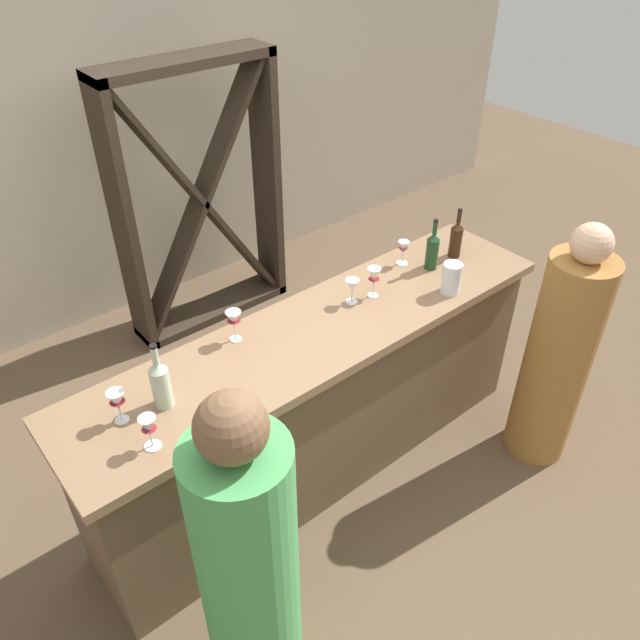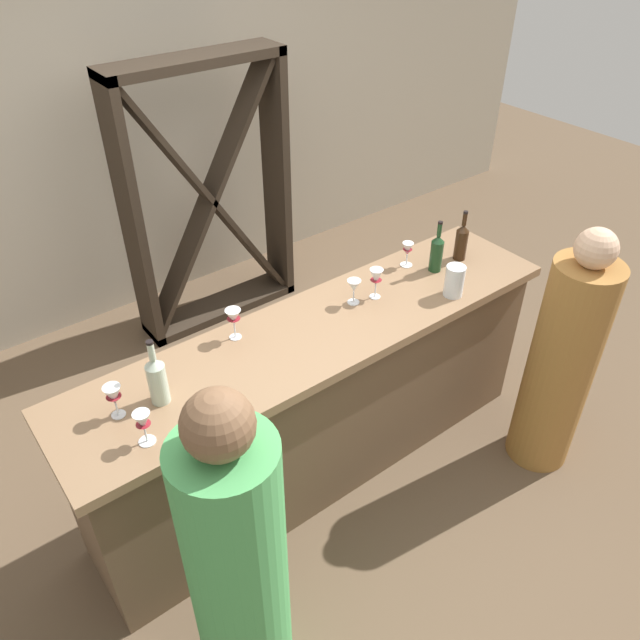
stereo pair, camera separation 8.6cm
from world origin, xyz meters
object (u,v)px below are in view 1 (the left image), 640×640
object	(u,v)px
wine_bottle_leftmost_clear_pale	(160,383)
wine_glass_near_left	(149,427)
wine_rack	(200,201)
wine_glass_near_right	(374,277)
wine_glass_far_left	(352,286)
wine_glass_far_right	(234,320)
wine_glass_far_center	(403,249)
wine_bottle_center_amber_brown	(456,239)
person_left_guest	(248,568)
water_pitcher	(451,278)
person_center_guest	(558,357)
wine_bottle_second_left_olive_green	(432,250)
wine_glass_near_center	(117,402)

from	to	relation	value
wine_bottle_leftmost_clear_pale	wine_glass_near_left	xyz separation A→B (m)	(-0.14, -0.18, -0.02)
wine_rack	wine_glass_near_right	xyz separation A→B (m)	(0.07, -1.61, 0.16)
wine_glass_far_left	wine_glass_far_right	world-z (taller)	wine_glass_far_right
wine_glass_far_center	wine_bottle_center_amber_brown	bearing A→B (deg)	-23.94
wine_bottle_leftmost_clear_pale	person_left_guest	size ratio (longest dim) A/B	0.20
person_left_guest	wine_glass_far_center	bearing A→B (deg)	-59.71
wine_glass_near_right	water_pitcher	size ratio (longest dim) A/B	0.99
wine_glass_near_left	person_left_guest	bearing A→B (deg)	-82.77
wine_glass_near_right	water_pitcher	distance (m)	0.40
person_center_guest	wine_bottle_leftmost_clear_pale	bearing A→B (deg)	50.79
wine_bottle_second_left_olive_green	wine_glass_near_left	distance (m)	1.79
wine_glass_near_center	wine_glass_near_right	world-z (taller)	wine_glass_near_right
wine_bottle_leftmost_clear_pale	wine_glass_far_center	xyz separation A→B (m)	(1.54, 0.16, -0.02)
wine_bottle_second_left_olive_green	wine_glass_near_left	xyz separation A→B (m)	(-1.78, -0.20, -0.01)
wine_glass_near_left	person_center_guest	bearing A→B (deg)	-14.51
wine_bottle_second_left_olive_green	wine_glass_near_right	world-z (taller)	wine_bottle_second_left_olive_green
wine_bottle_second_left_olive_green	wine_glass_far_center	bearing A→B (deg)	123.99
wine_bottle_center_amber_brown	water_pitcher	distance (m)	0.37
wine_rack	wine_bottle_center_amber_brown	size ratio (longest dim) A/B	6.33
wine_bottle_second_left_olive_green	wine_glass_near_center	distance (m)	1.81
wine_rack	wine_glass_near_left	distance (m)	2.23
wine_glass_near_left	person_center_guest	world-z (taller)	person_center_guest
wine_bottle_center_amber_brown	person_left_guest	distance (m)	2.07
wine_rack	wine_bottle_leftmost_clear_pale	world-z (taller)	wine_rack
wine_glass_far_right	person_left_guest	world-z (taller)	person_left_guest
wine_bottle_second_left_olive_green	wine_glass_far_left	size ratio (longest dim) A/B	2.22
wine_glass_far_center	water_pitcher	xyz separation A→B (m)	(-0.01, -0.35, -0.01)
wine_bottle_center_amber_brown	water_pitcher	bearing A→B (deg)	-142.63
wine_glass_far_right	person_left_guest	bearing A→B (deg)	-122.00
wine_glass_near_right	water_pitcher	xyz separation A→B (m)	(0.33, -0.23, -0.03)
wine_glass_far_right	water_pitcher	bearing A→B (deg)	-19.19
wine_bottle_leftmost_clear_pale	water_pitcher	bearing A→B (deg)	-7.33
wine_bottle_second_left_olive_green	wine_glass_near_center	world-z (taller)	wine_bottle_second_left_olive_green
wine_glass_far_right	wine_glass_near_right	bearing A→B (deg)	-11.15
wine_glass_near_right	person_left_guest	size ratio (longest dim) A/B	0.11
wine_glass_near_left	water_pitcher	size ratio (longest dim) A/B	0.91
person_center_guest	person_left_guest	bearing A→B (deg)	71.06
wine_bottle_center_amber_brown	wine_glass_near_center	bearing A→B (deg)	-179.91
wine_glass_far_right	person_left_guest	xyz separation A→B (m)	(-0.54, -0.87, -0.36)
wine_glass_near_center	wine_glass_far_center	world-z (taller)	wine_glass_near_center
wine_bottle_leftmost_clear_pale	person_center_guest	world-z (taller)	person_center_guest
wine_rack	wine_glass_near_center	distance (m)	2.08
wine_bottle_leftmost_clear_pale	wine_glass_far_center	world-z (taller)	wine_bottle_leftmost_clear_pale
wine_glass_far_left	person_left_guest	distance (m)	1.42
wine_bottle_center_amber_brown	wine_glass_near_left	world-z (taller)	wine_bottle_center_amber_brown
wine_bottle_center_amber_brown	wine_glass_near_center	world-z (taller)	wine_bottle_center_amber_brown
wine_bottle_second_left_olive_green	person_center_guest	bearing A→B (deg)	-71.87
wine_glass_near_left	wine_glass_far_center	xyz separation A→B (m)	(1.69, 0.33, -0.01)
wine_bottle_leftmost_clear_pale	wine_bottle_center_amber_brown	bearing A→B (deg)	0.94
wine_glass_near_center	wine_bottle_leftmost_clear_pale	bearing A→B (deg)	-8.78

